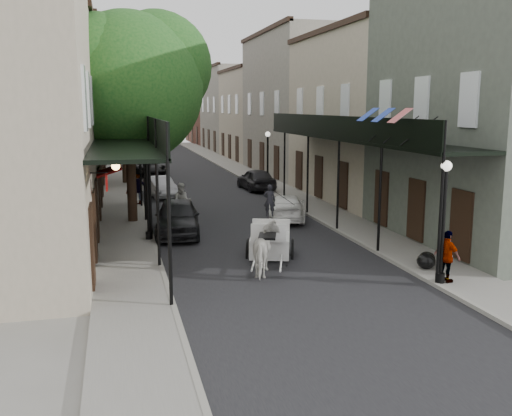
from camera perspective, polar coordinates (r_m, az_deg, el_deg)
ground at (r=18.41m, az=3.50°, el=-6.91°), size 140.00×140.00×0.00m
road at (r=37.55m, az=-5.70°, el=1.83°), size 8.00×90.00×0.01m
sidewalk_left at (r=37.16m, az=-13.35°, el=1.61°), size 2.20×90.00×0.12m
sidewalk_right at (r=38.57m, az=1.67°, el=2.18°), size 2.20×90.00×0.12m
building_row_left at (r=46.89m, az=-18.26°, el=9.46°), size 5.00×80.00×10.50m
building_row_right at (r=48.80m, az=2.62°, el=9.95°), size 5.00×80.00×10.50m
gallery_left at (r=23.80m, az=-12.76°, el=6.66°), size 2.20×18.05×4.88m
gallery_right at (r=25.85m, az=9.13°, el=7.04°), size 2.20×18.05×4.88m
tree_near at (r=27.00m, az=-11.86°, el=12.25°), size 7.31×6.80×9.63m
tree_far at (r=40.97m, az=-12.70°, el=10.51°), size 6.45×6.00×8.61m
lamppost_right_near at (r=17.84m, az=18.22°, el=-1.17°), size 0.32×0.32×3.71m
lamppost_left at (r=23.05m, az=-10.79°, el=1.62°), size 0.32×0.32×3.71m
lamppost_right_far at (r=36.18m, az=1.17°, el=4.83°), size 0.32×0.32×3.71m
horse at (r=18.50m, az=1.12°, el=-4.16°), size 1.44×2.12×1.64m
carriage at (r=20.94m, az=1.46°, el=-1.78°), size 2.17×2.72×2.75m
pedestrian_walking at (r=27.39m, az=-7.39°, el=0.62°), size 0.97×0.80×1.81m
pedestrian_sidewalk_left at (r=31.65m, az=-11.83°, el=2.12°), size 1.45×1.19×1.95m
pedestrian_sidewalk_right at (r=18.20m, az=18.57°, el=-4.63°), size 0.66×1.01×1.60m
car_left_near at (r=24.34m, az=-7.85°, el=-0.92°), size 2.31×4.65×1.52m
car_left_mid at (r=34.79m, az=-9.56°, el=2.10°), size 2.10×3.93×1.23m
car_left_far at (r=45.59m, az=-10.77°, el=4.07°), size 2.90×5.40×1.44m
car_right_near at (r=27.39m, az=3.06°, el=0.05°), size 2.74×4.44×1.20m
car_right_far at (r=37.17m, az=0.02°, el=2.90°), size 1.96×4.29×1.43m
trash_bags at (r=19.83m, az=16.68°, el=-4.99°), size 0.88×1.03×0.52m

